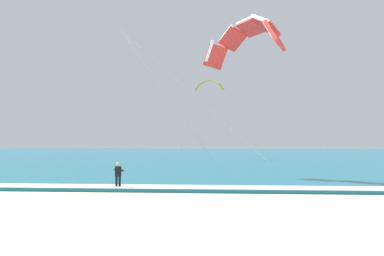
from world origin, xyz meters
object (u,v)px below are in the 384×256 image
surfboard (118,190)px  kite_primary (245,37)px  kitesurfer (118,175)px  kite_distant (209,84)px

surfboard → kite_primary: kite_primary is taller
kite_primary → kitesurfer: bearing=-145.8°
kitesurfer → surfboard: bearing=-92.9°
surfboard → kitesurfer: bearing=87.1°
kitesurfer → kite_distant: bearing=82.6°
kite_primary → kite_distant: bearing=96.4°
kite_primary → surfboard: bearing=-145.8°
surfboard → kitesurfer: kitesurfer is taller
kitesurfer → kite_primary: 13.77m
surfboard → kite_distant: size_ratio=0.30×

